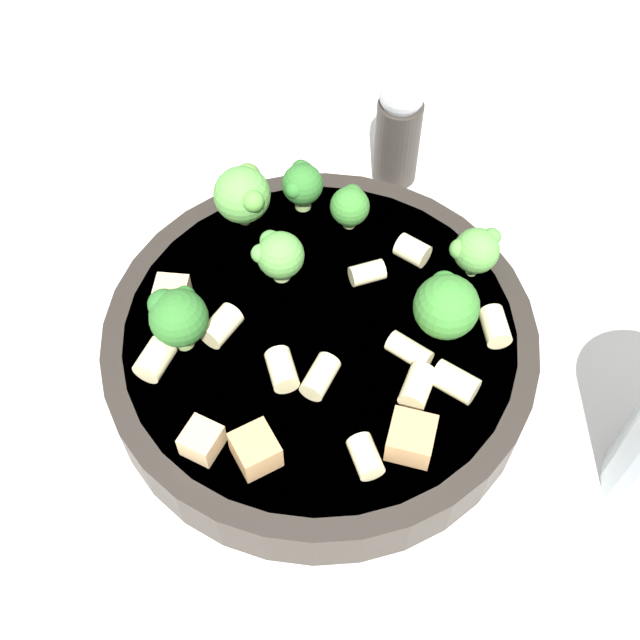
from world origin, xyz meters
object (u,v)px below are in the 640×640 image
at_px(rigatoni_0, 495,326).
at_px(rigatoni_1, 409,351).
at_px(rigatoni_9, 455,382).
at_px(chicken_chunk_2, 170,299).
at_px(broccoli_floret_0, 476,249).
at_px(rigatoni_4, 417,387).
at_px(rigatoni_6, 282,370).
at_px(broccoli_floret_2, 445,305).
at_px(broccoli_floret_3, 302,183).
at_px(broccoli_floret_4, 349,204).
at_px(rigatoni_2, 412,250).
at_px(rigatoni_8, 221,326).
at_px(chicken_chunk_0, 256,450).
at_px(chicken_chunk_1, 202,441).
at_px(broccoli_floret_6, 176,315).
at_px(chicken_chunk_3, 411,438).
at_px(broccoli_floret_1, 243,193).
at_px(broccoli_floret_5, 279,255).
at_px(rigatoni_3, 155,360).
at_px(rigatoni_7, 367,273).
at_px(pasta_bowl, 320,343).
at_px(rigatoni_5, 320,377).
at_px(rigatoni_10, 366,456).
at_px(pepper_shaker, 398,128).

distance_m(rigatoni_0, rigatoni_1, 0.06).
relative_size(rigatoni_9, chicken_chunk_2, 1.13).
distance_m(broccoli_floret_0, rigatoni_1, 0.08).
height_order(rigatoni_4, rigatoni_6, same).
relative_size(broccoli_floret_2, rigatoni_6, 1.90).
height_order(broccoli_floret_3, rigatoni_6, broccoli_floret_3).
bearing_deg(rigatoni_1, broccoli_floret_4, -149.51).
height_order(rigatoni_2, rigatoni_8, same).
xyz_separation_m(chicken_chunk_0, chicken_chunk_1, (0.00, -0.03, -0.00)).
height_order(broccoli_floret_6, rigatoni_4, broccoli_floret_6).
bearing_deg(chicken_chunk_3, broccoli_floret_3, -148.23).
height_order(broccoli_floret_1, broccoli_floret_5, broccoli_floret_1).
relative_size(broccoli_floret_1, rigatoni_3, 1.95).
relative_size(rigatoni_4, chicken_chunk_3, 0.96).
bearing_deg(rigatoni_7, chicken_chunk_1, -25.85).
bearing_deg(chicken_chunk_1, rigatoni_3, -135.60).
relative_size(pasta_bowl, chicken_chunk_0, 11.44).
relative_size(pasta_bowl, broccoli_floret_0, 7.40).
relative_size(broccoli_floret_4, rigatoni_5, 1.22).
relative_size(rigatoni_5, chicken_chunk_2, 1.11).
xyz_separation_m(rigatoni_2, rigatoni_10, (0.15, -0.00, -0.00)).
bearing_deg(pepper_shaker, pasta_bowl, -5.65).
height_order(rigatoni_8, chicken_chunk_1, same).
xyz_separation_m(broccoli_floret_2, rigatoni_1, (0.02, -0.02, -0.02)).
xyz_separation_m(broccoli_floret_3, pepper_shaker, (-0.08, 0.05, -0.01)).
xyz_separation_m(rigatoni_0, chicken_chunk_0, (0.11, -0.12, 0.00)).
bearing_deg(rigatoni_3, rigatoni_9, 97.98).
bearing_deg(rigatoni_3, broccoli_floret_5, 147.09).
xyz_separation_m(rigatoni_0, chicken_chunk_3, (0.09, -0.04, 0.00)).
bearing_deg(chicken_chunk_1, chicken_chunk_0, 91.08).
bearing_deg(chicken_chunk_2, rigatoni_4, 79.88).
height_order(broccoli_floret_0, rigatoni_2, broccoli_floret_0).
xyz_separation_m(rigatoni_4, rigatoni_9, (-0.01, 0.02, 0.00)).
xyz_separation_m(broccoli_floret_5, chicken_chunk_3, (0.10, 0.10, -0.01)).
bearing_deg(rigatoni_5, chicken_chunk_1, -44.73).
xyz_separation_m(chicken_chunk_0, chicken_chunk_2, (-0.09, -0.08, -0.00)).
bearing_deg(rigatoni_2, chicken_chunk_2, -63.10).
relative_size(rigatoni_4, chicken_chunk_1, 1.23).
distance_m(broccoli_floret_6, chicken_chunk_1, 0.08).
xyz_separation_m(chicken_chunk_0, chicken_chunk_3, (-0.03, 0.08, -0.00)).
bearing_deg(broccoli_floret_3, rigatoni_10, 23.76).
xyz_separation_m(broccoli_floret_1, rigatoni_2, (0.01, 0.11, -0.02)).
relative_size(pasta_bowl, broccoli_floret_6, 6.07).
xyz_separation_m(rigatoni_6, rigatoni_9, (-0.01, 0.10, 0.00)).
distance_m(broccoli_floret_5, rigatoni_5, 0.09).
distance_m(rigatoni_7, chicken_chunk_2, 0.13).
relative_size(pasta_bowl, broccoli_floret_5, 7.41).
bearing_deg(rigatoni_1, chicken_chunk_2, -91.70).
distance_m(broccoli_floret_5, chicken_chunk_2, 0.07).
relative_size(rigatoni_2, chicken_chunk_0, 0.86).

